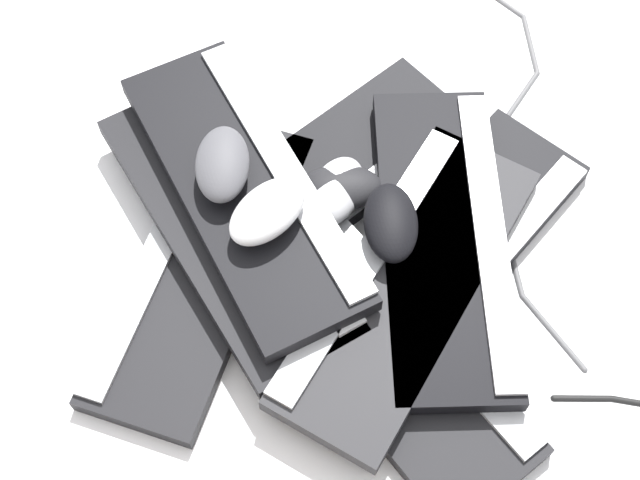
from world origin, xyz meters
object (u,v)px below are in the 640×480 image
object	(u,v)px
keyboard_6	(245,187)
mouse_6	(391,223)
mouse_1	(335,192)
mouse_2	(222,164)
mouse_5	(340,188)
keyboard_2	(380,345)
keyboard_4	(228,223)
keyboard_0	(323,181)
keyboard_3	(446,251)
keyboard_7	(406,283)
keyboard_5	(445,239)
keyboard_1	(200,264)
mouse_3	(267,211)

from	to	relation	value
keyboard_6	mouse_6	world-z (taller)	mouse_6
mouse_1	mouse_2	xyz separation A→B (m)	(0.04, 0.13, 0.06)
mouse_5	mouse_6	size ratio (longest dim) A/B	1.00
keyboard_2	keyboard_4	bearing A→B (deg)	33.40
keyboard_0	mouse_6	xyz separation A→B (m)	(-0.12, -0.05, 0.07)
mouse_2	mouse_1	bearing A→B (deg)	-91.34
keyboard_0	keyboard_4	world-z (taller)	keyboard_4
keyboard_3	mouse_2	xyz separation A→B (m)	(0.15, 0.25, 0.10)
mouse_1	keyboard_2	bearing A→B (deg)	38.73
keyboard_6	keyboard_7	bearing A→B (deg)	-138.35
mouse_2	mouse_6	size ratio (longest dim) A/B	1.00
keyboard_5	keyboard_6	distance (m)	0.26
keyboard_7	mouse_6	bearing A→B (deg)	-0.82
keyboard_4	keyboard_1	bearing A→B (deg)	122.90
keyboard_3	keyboard_7	size ratio (longest dim) A/B	1.06
keyboard_5	keyboard_7	size ratio (longest dim) A/B	1.09
keyboard_1	mouse_6	xyz separation A→B (m)	(-0.05, -0.23, 0.07)
keyboard_4	keyboard_0	bearing A→B (deg)	-73.00
keyboard_1	keyboard_6	distance (m)	0.11
keyboard_6	mouse_2	bearing A→B (deg)	52.10
keyboard_3	keyboard_6	bearing A→B (deg)	59.83
keyboard_5	keyboard_7	bearing A→B (deg)	122.72
keyboard_0	keyboard_1	xyz separation A→B (m)	(-0.07, 0.19, 0.00)
keyboard_5	keyboard_2	bearing A→B (deg)	129.87
mouse_6	keyboard_1	bearing A→B (deg)	93.00
keyboard_3	mouse_1	size ratio (longest dim) A/B	4.12
mouse_5	mouse_6	bearing A→B (deg)	-52.89
keyboard_7	mouse_6	distance (m)	0.08
mouse_2	keyboard_4	bearing A→B (deg)	-176.16
keyboard_1	keyboard_5	distance (m)	0.31
keyboard_1	mouse_3	bearing A→B (deg)	-94.47
mouse_2	mouse_5	size ratio (longest dim) A/B	1.00
keyboard_3	keyboard_7	world-z (taller)	keyboard_7
mouse_3	mouse_5	distance (m)	0.13
mouse_2	keyboard_5	bearing A→B (deg)	-104.23
keyboard_6	mouse_6	bearing A→B (deg)	-124.46
mouse_6	mouse_3	bearing A→B (deg)	88.37
keyboard_3	mouse_1	world-z (taller)	mouse_1
keyboard_4	mouse_2	distance (m)	0.08
keyboard_3	mouse_6	size ratio (longest dim) A/B	4.12
keyboard_7	mouse_3	xyz separation A→B (m)	(0.11, 0.14, 0.07)
keyboard_0	mouse_5	distance (m)	0.05
mouse_2	mouse_3	xyz separation A→B (m)	(-0.08, -0.03, 0.00)
keyboard_1	keyboard_6	bearing A→B (deg)	-54.24
mouse_3	mouse_6	bearing A→B (deg)	132.84
keyboard_6	mouse_3	bearing A→B (deg)	-168.53
mouse_1	mouse_6	size ratio (longest dim) A/B	1.00
keyboard_0	keyboard_4	size ratio (longest dim) A/B	1.00
keyboard_0	mouse_3	world-z (taller)	mouse_3
keyboard_0	keyboard_2	distance (m)	0.24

